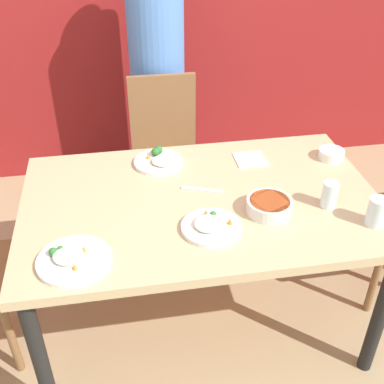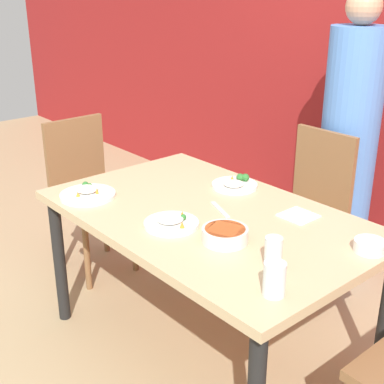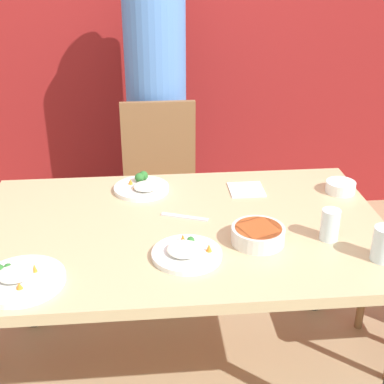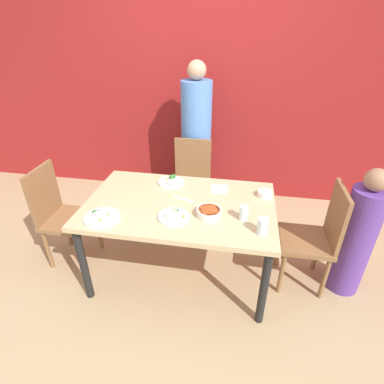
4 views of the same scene
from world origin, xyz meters
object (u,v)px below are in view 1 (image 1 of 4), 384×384
bowl_curry (269,206)px  glass_water_tall (377,212)px  chair_adult_spot (166,153)px  person_adult (158,87)px  plate_rice_adult (159,161)px

bowl_curry → glass_water_tall: (0.38, -0.14, 0.03)m
chair_adult_spot → glass_water_tall: 1.31m
chair_adult_spot → person_adult: 0.42m
plate_rice_adult → glass_water_tall: size_ratio=1.93×
chair_adult_spot → bowl_curry: bearing=-72.2°
person_adult → bowl_curry: (0.30, -1.27, -0.01)m
person_adult → bowl_curry: person_adult is taller
chair_adult_spot → person_adult: (0.00, 0.33, 0.27)m
person_adult → plate_rice_adult: 0.83m
bowl_curry → chair_adult_spot: bearing=107.8°
chair_adult_spot → person_adult: person_adult is taller
plate_rice_adult → chair_adult_spot: bearing=80.0°
person_adult → glass_water_tall: (0.68, -1.41, 0.02)m
chair_adult_spot → bowl_curry: 1.02m
chair_adult_spot → glass_water_tall: size_ratio=7.91×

